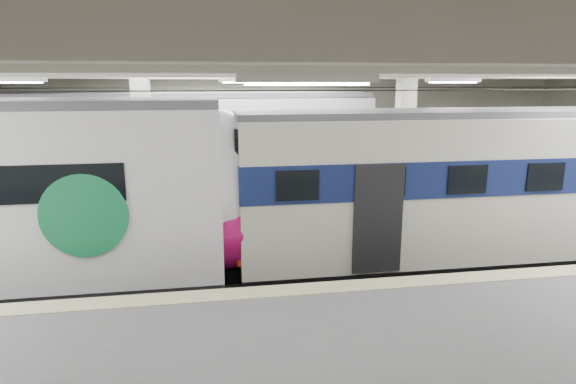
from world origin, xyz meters
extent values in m
cube|color=black|center=(0.00, 0.00, -0.05)|extent=(36.00, 24.00, 0.10)
cube|color=silver|center=(0.00, 0.00, 5.55)|extent=(36.00, 24.00, 0.20)
cube|color=beige|center=(0.00, 10.00, 2.75)|extent=(30.00, 0.10, 5.50)
cube|color=#BDB886|center=(0.00, -3.25, 1.11)|extent=(30.00, 0.50, 0.02)
cube|color=beige|center=(-3.00, 3.00, 2.75)|extent=(0.50, 0.50, 5.50)
cube|color=beige|center=(5.00, 3.00, 2.75)|extent=(0.50, 0.50, 5.50)
cube|color=beige|center=(0.00, 0.00, 5.25)|extent=(30.00, 18.00, 0.50)
cube|color=#59544C|center=(0.00, 0.00, 0.08)|extent=(30.00, 1.52, 0.16)
cube|color=#59544C|center=(0.00, 5.50, 0.08)|extent=(30.00, 1.52, 0.16)
cylinder|color=black|center=(0.00, 0.00, 4.70)|extent=(30.00, 0.03, 0.03)
cylinder|color=black|center=(0.00, 5.50, 4.70)|extent=(30.00, 0.03, 0.03)
cube|color=white|center=(0.00, -2.00, 4.92)|extent=(26.00, 8.40, 0.12)
ellipsoid|color=white|center=(-0.89, 0.00, 2.42)|extent=(2.26, 2.79, 3.76)
ellipsoid|color=#AD0E56|center=(-0.77, 0.00, 1.57)|extent=(2.40, 2.85, 2.30)
cylinder|color=#17824A|center=(-3.70, -1.45, 2.22)|extent=(1.77, 0.06, 1.77)
cube|color=beige|center=(5.74, 0.00, 2.28)|extent=(12.48, 2.74, 3.55)
cube|color=#121D4F|center=(5.74, 0.00, 2.70)|extent=(12.52, 2.80, 0.86)
cube|color=red|center=(-0.54, 0.00, 1.78)|extent=(0.08, 2.33, 1.95)
cube|color=black|center=(-0.54, 0.00, 3.27)|extent=(0.08, 2.19, 1.28)
cube|color=#4C4C51|center=(5.74, 0.00, 4.13)|extent=(12.48, 2.13, 0.16)
cube|color=black|center=(5.74, 0.00, 0.35)|extent=(12.48, 1.91, 0.70)
cube|color=white|center=(-2.71, 5.50, 2.43)|extent=(14.28, 3.14, 3.86)
cube|color=#17824A|center=(-2.71, 5.50, 2.94)|extent=(14.33, 3.20, 0.81)
cube|color=#4C4C51|center=(-2.71, 5.50, 4.46)|extent=(14.27, 2.63, 0.16)
cube|color=black|center=(-2.71, 5.50, 0.30)|extent=(14.28, 2.84, 0.60)
camera|label=1|loc=(-1.11, -11.47, 4.91)|focal=30.00mm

